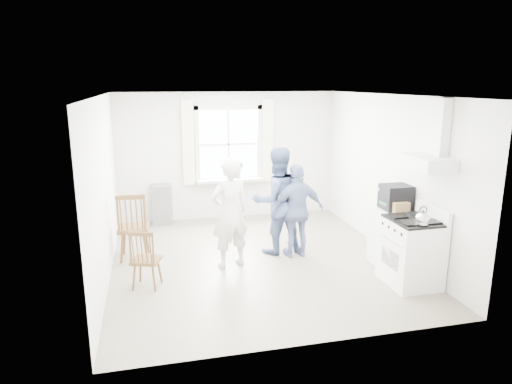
# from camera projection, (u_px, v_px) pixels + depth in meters

# --- Properties ---
(room_shell) EXTENTS (4.62, 5.12, 2.64)m
(room_shell) POSITION_uv_depth(u_px,v_px,m) (257.00, 181.00, 7.04)
(room_shell) COLOR gray
(room_shell) RESTS_ON ground
(window_assembly) EXTENTS (1.88, 0.24, 1.70)m
(window_assembly) POSITION_uv_depth(u_px,v_px,m) (229.00, 149.00, 9.31)
(window_assembly) COLOR white
(window_assembly) RESTS_ON room_shell
(range_hood) EXTENTS (0.45, 0.76, 0.94)m
(range_hood) POSITION_uv_depth(u_px,v_px,m) (431.00, 150.00, 6.08)
(range_hood) COLOR silver
(range_hood) RESTS_ON room_shell
(shelf_unit) EXTENTS (0.40, 0.30, 0.80)m
(shelf_unit) POSITION_uv_depth(u_px,v_px,m) (162.00, 204.00, 9.14)
(shelf_unit) COLOR slate
(shelf_unit) RESTS_ON ground
(gas_stove) EXTENTS (0.68, 0.76, 1.12)m
(gas_stove) POSITION_uv_depth(u_px,v_px,m) (411.00, 251.00, 6.38)
(gas_stove) COLOR white
(gas_stove) RESTS_ON ground
(kettle) EXTENTS (0.18, 0.18, 0.26)m
(kettle) POSITION_uv_depth(u_px,v_px,m) (423.00, 219.00, 6.00)
(kettle) COLOR silver
(kettle) RESTS_ON gas_stove
(low_cabinet) EXTENTS (0.50, 0.55, 0.90)m
(low_cabinet) POSITION_uv_depth(u_px,v_px,m) (390.00, 237.00, 7.07)
(low_cabinet) COLOR silver
(low_cabinet) RESTS_ON ground
(stereo_stack) EXTENTS (0.42, 0.38, 0.37)m
(stereo_stack) POSITION_uv_depth(u_px,v_px,m) (396.00, 197.00, 6.93)
(stereo_stack) COLOR black
(stereo_stack) RESTS_ON low_cabinet
(cardboard_box) EXTENTS (0.25, 0.18, 0.16)m
(cardboard_box) POSITION_uv_depth(u_px,v_px,m) (400.00, 207.00, 6.78)
(cardboard_box) COLOR olive
(cardboard_box) RESTS_ON low_cabinet
(windsor_chair_a) EXTENTS (0.50, 0.49, 1.11)m
(windsor_chair_a) POSITION_uv_depth(u_px,v_px,m) (132.00, 220.00, 7.16)
(windsor_chair_a) COLOR #4D3219
(windsor_chair_a) RESTS_ON ground
(windsor_chair_b) EXTENTS (0.46, 0.45, 0.86)m
(windsor_chair_b) POSITION_uv_depth(u_px,v_px,m) (143.00, 254.00, 6.18)
(windsor_chair_b) COLOR #4D3219
(windsor_chair_b) RESTS_ON ground
(person_left) EXTENTS (0.78, 0.78, 1.70)m
(person_left) POSITION_uv_depth(u_px,v_px,m) (230.00, 213.00, 6.92)
(person_left) COLOR silver
(person_left) RESTS_ON ground
(person_mid) EXTENTS (0.96, 0.96, 1.77)m
(person_mid) POSITION_uv_depth(u_px,v_px,m) (277.00, 201.00, 7.51)
(person_mid) COLOR #465A83
(person_mid) RESTS_ON ground
(person_right) EXTENTS (0.96, 0.96, 1.53)m
(person_right) POSITION_uv_depth(u_px,v_px,m) (297.00, 211.00, 7.35)
(person_right) COLOR navy
(person_right) RESTS_ON ground
(potted_plant) EXTENTS (0.25, 0.25, 0.35)m
(potted_plant) POSITION_uv_depth(u_px,v_px,m) (239.00, 170.00, 9.38)
(potted_plant) COLOR #2F6A30
(potted_plant) RESTS_ON window_assembly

